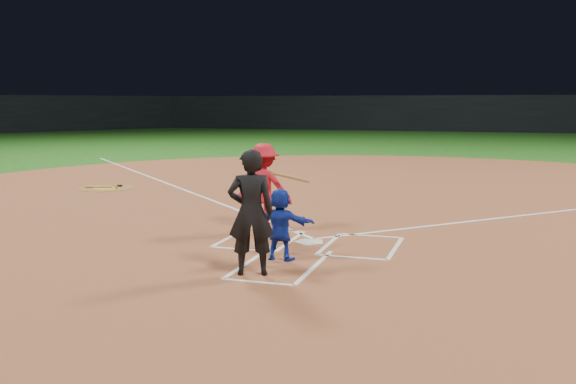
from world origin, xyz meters
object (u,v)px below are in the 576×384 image
(home_plate, at_px, (310,242))
(umpire, at_px, (251,212))
(batter_at_plate, at_px, (264,188))
(catcher, at_px, (280,224))
(on_deck_circle, at_px, (106,188))

(home_plate, bearing_deg, umpire, 84.18)
(batter_at_plate, bearing_deg, catcher, -63.92)
(catcher, bearing_deg, on_deck_circle, -37.86)
(home_plate, distance_m, catcher, 1.54)
(home_plate, distance_m, on_deck_circle, 9.60)
(home_plate, bearing_deg, batter_at_plate, -32.66)
(umpire, bearing_deg, catcher, -119.05)
(home_plate, xyz_separation_m, on_deck_circle, (-7.92, 5.44, -0.00))
(umpire, bearing_deg, on_deck_circle, -66.82)
(home_plate, height_order, umpire, umpire)
(on_deck_circle, xyz_separation_m, catcher, (7.81, -6.86, 0.59))
(on_deck_circle, relative_size, batter_at_plate, 0.96)
(catcher, height_order, umpire, umpire)
(on_deck_circle, bearing_deg, batter_at_plate, -34.78)
(home_plate, xyz_separation_m, batter_at_plate, (-1.17, 0.75, 0.88))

